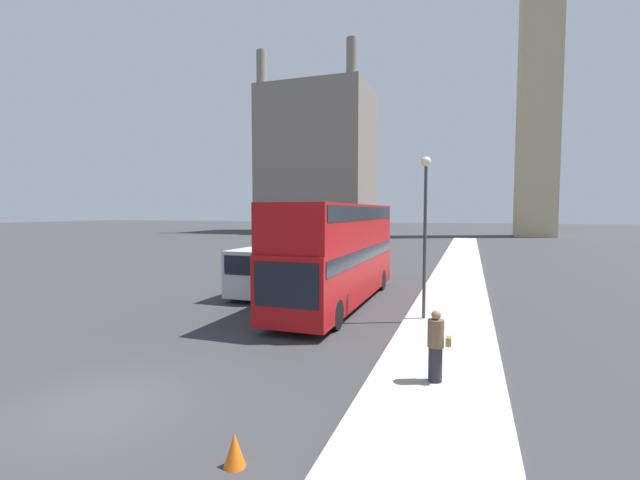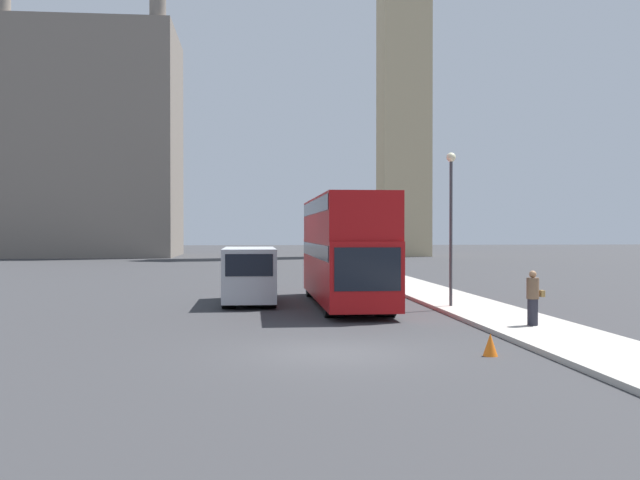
# 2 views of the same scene
# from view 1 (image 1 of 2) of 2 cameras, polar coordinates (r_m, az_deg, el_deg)

# --- Properties ---
(ground_plane) EXTENTS (300.00, 300.00, 0.00)m
(ground_plane) POSITION_cam_1_polar(r_m,az_deg,el_deg) (10.66, -27.22, -19.26)
(ground_plane) COLOR #333335
(sidewalk_strip) EXTENTS (3.09, 120.00, 0.15)m
(sidewalk_strip) POSITION_cam_1_polar(r_m,az_deg,el_deg) (7.82, 13.08, -27.29)
(sidewalk_strip) COLOR #ADA89E
(sidewalk_strip) RESTS_ON ground_plane
(clock_tower) EXTENTS (6.42, 6.59, 63.11)m
(clock_tower) POSITION_cam_1_polar(r_m,az_deg,el_deg) (83.16, 27.36, 23.29)
(clock_tower) COLOR tan
(clock_tower) RESTS_ON ground_plane
(building_block_distant) EXTENTS (20.56, 15.88, 34.11)m
(building_block_distant) POSITION_cam_1_polar(r_m,az_deg,el_deg) (85.94, -0.33, 10.50)
(building_block_distant) COLOR slate
(building_block_distant) RESTS_ON ground_plane
(red_double_decker_bus) EXTENTS (2.56, 11.47, 4.40)m
(red_double_decker_bus) POSITION_cam_1_polar(r_m,az_deg,el_deg) (18.82, 2.50, -1.18)
(red_double_decker_bus) COLOR #A80F11
(red_double_decker_bus) RESTS_ON ground_plane
(white_van) EXTENTS (2.17, 5.58, 2.34)m
(white_van) POSITION_cam_1_polar(r_m,az_deg,el_deg) (21.39, -6.71, -3.83)
(white_van) COLOR #B2B7BC
(white_van) RESTS_ON ground_plane
(pedestrian) EXTENTS (0.53, 0.37, 1.68)m
(pedestrian) POSITION_cam_1_polar(r_m,az_deg,el_deg) (10.56, 15.20, -13.47)
(pedestrian) COLOR #23232D
(pedestrian) RESTS_ON sidewalk_strip
(street_lamp) EXTENTS (0.36, 0.36, 5.93)m
(street_lamp) POSITION_cam_1_polar(r_m,az_deg,el_deg) (16.09, 13.86, 3.45)
(street_lamp) COLOR #38383D
(street_lamp) RESTS_ON sidewalk_strip
(traffic_cone) EXTENTS (0.36, 0.36, 0.55)m
(traffic_cone) POSITION_cam_1_polar(r_m,az_deg,el_deg) (7.78, -11.32, -25.75)
(traffic_cone) COLOR orange
(traffic_cone) RESTS_ON ground_plane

